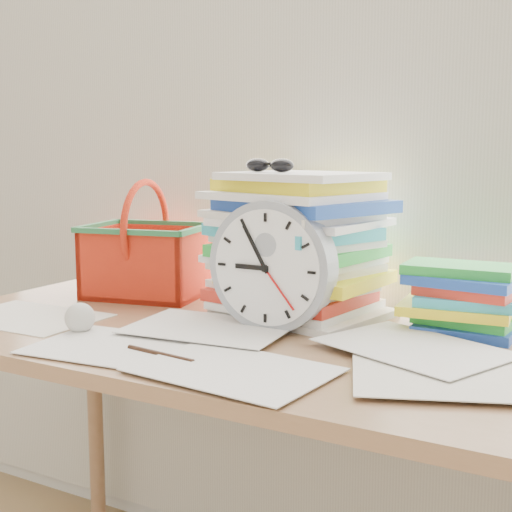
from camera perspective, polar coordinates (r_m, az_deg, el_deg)
The scene contains 10 objects.
curtain at distance 1.77m, azimuth 4.33°, elevation 14.24°, with size 2.40×0.01×2.50m, color beige.
desk at distance 1.50m, azimuth -2.21°, elevation -8.84°, with size 1.40×0.70×0.75m.
paper_stack at distance 1.60m, azimuth 3.34°, elevation 0.94°, with size 0.36×0.30×0.32m, color white, non-canonical shape.
clock at distance 1.46m, azimuth 1.32°, elevation -0.81°, with size 0.27×0.27×0.05m, color #9197A1.
sunglasses at distance 1.56m, azimuth 1.10°, elevation 7.27°, with size 0.14×0.11×0.03m, color black, non-canonical shape.
book_stack at distance 1.52m, azimuth 16.35°, elevation -3.30°, with size 0.24×0.19×0.14m, color white, non-canonical shape.
basket at distance 1.83m, azimuth -8.77°, elevation 1.31°, with size 0.29×0.23×0.29m, color red, non-canonical shape.
crumpled_ball at distance 1.51m, azimuth -13.92°, elevation -4.80°, with size 0.06×0.06×0.06m, color silver.
pen at distance 1.31m, azimuth -7.68°, elevation -7.81°, with size 0.01×0.01×0.16m, color black.
scattered_papers at distance 1.48m, azimuth -2.23°, elevation -5.85°, with size 1.26×0.42×0.02m, color white, non-canonical shape.
Camera 1 is at (0.75, 0.38, 1.12)m, focal length 50.00 mm.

